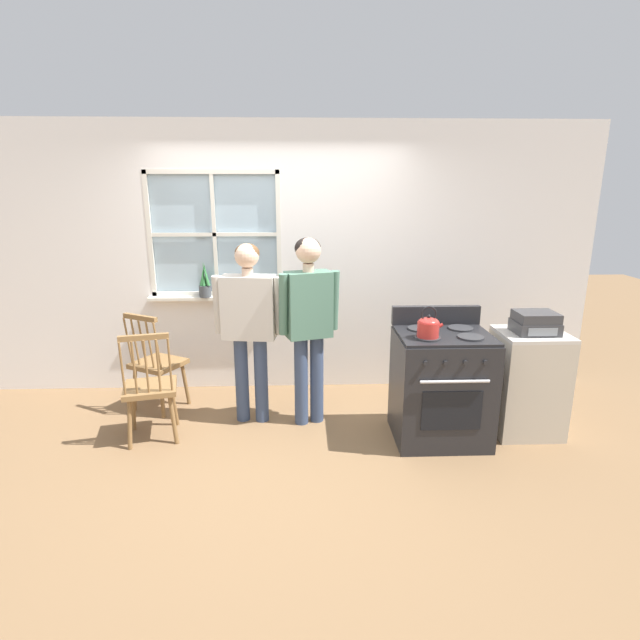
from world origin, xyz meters
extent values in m
plane|color=brown|center=(0.00, 0.00, 0.00)|extent=(16.00, 16.00, 0.00)
cube|color=white|center=(-2.25, 1.40, 1.35)|extent=(1.90, 0.06, 2.70)
cube|color=white|center=(1.60, 1.40, 1.35)|extent=(3.19, 0.06, 2.70)
cube|color=white|center=(-0.65, 1.40, 0.50)|extent=(1.31, 0.06, 1.00)
cube|color=white|center=(-0.65, 1.40, 2.47)|extent=(1.31, 0.06, 0.47)
cube|color=silver|center=(-0.65, 1.32, 0.98)|extent=(1.37, 0.10, 0.03)
cube|color=#9EB7C6|center=(-0.65, 1.41, 1.61)|extent=(1.25, 0.01, 1.18)
cube|color=silver|center=(-0.65, 1.38, 1.61)|extent=(0.04, 0.02, 1.24)
cube|color=silver|center=(-0.65, 1.38, 1.61)|extent=(1.31, 0.02, 0.04)
cube|color=silver|center=(-1.28, 1.38, 1.61)|extent=(0.04, 0.03, 1.24)
cube|color=silver|center=(-0.01, 1.38, 1.61)|extent=(0.04, 0.03, 1.24)
cube|color=silver|center=(-0.65, 1.38, 2.21)|extent=(1.31, 0.03, 0.04)
cube|color=silver|center=(-0.65, 1.38, 1.02)|extent=(1.31, 0.03, 0.04)
cube|color=olive|center=(-1.16, 0.87, 0.45)|extent=(0.56, 0.55, 0.04)
cylinder|color=olive|center=(-0.93, 0.93, 0.21)|extent=(0.09, 0.06, 0.43)
cylinder|color=olive|center=(-1.23, 1.09, 0.21)|extent=(0.06, 0.09, 0.43)
cylinder|color=olive|center=(-1.08, 0.65, 0.21)|extent=(0.06, 0.09, 0.43)
cylinder|color=olive|center=(-1.38, 0.81, 0.21)|extent=(0.09, 0.06, 0.43)
cylinder|color=olive|center=(-1.08, 0.64, 0.69)|extent=(0.05, 0.07, 0.48)
cylinder|color=olive|center=(-1.16, 0.68, 0.69)|extent=(0.05, 0.07, 0.48)
cylinder|color=olive|center=(-1.24, 0.72, 0.69)|extent=(0.05, 0.07, 0.48)
cylinder|color=olive|center=(-1.32, 0.77, 0.69)|extent=(0.05, 0.07, 0.48)
cylinder|color=olive|center=(-1.40, 0.81, 0.69)|extent=(0.05, 0.07, 0.48)
cube|color=olive|center=(-1.24, 0.72, 0.94)|extent=(0.35, 0.22, 0.04)
cube|color=olive|center=(-1.06, 0.28, 0.45)|extent=(0.50, 0.48, 0.04)
cylinder|color=olive|center=(-0.93, 0.47, 0.21)|extent=(0.07, 0.08, 0.43)
cylinder|color=olive|center=(-1.26, 0.40, 0.21)|extent=(0.08, 0.07, 0.43)
cylinder|color=olive|center=(-0.86, 0.16, 0.21)|extent=(0.08, 0.07, 0.43)
cylinder|color=olive|center=(-1.19, 0.09, 0.21)|extent=(0.07, 0.08, 0.43)
cylinder|color=olive|center=(-0.85, 0.15, 0.69)|extent=(0.03, 0.07, 0.48)
cylinder|color=olive|center=(-0.94, 0.13, 0.69)|extent=(0.03, 0.07, 0.48)
cylinder|color=olive|center=(-1.02, 0.11, 0.69)|extent=(0.03, 0.07, 0.48)
cylinder|color=olive|center=(-1.11, 0.09, 0.69)|extent=(0.03, 0.07, 0.48)
cylinder|color=olive|center=(-1.20, 0.07, 0.69)|extent=(0.03, 0.07, 0.48)
cube|color=olive|center=(-1.02, 0.11, 0.94)|extent=(0.38, 0.12, 0.04)
cylinder|color=#384766|center=(-0.34, 0.58, 0.39)|extent=(0.12, 0.12, 0.79)
cylinder|color=#384766|center=(-0.16, 0.56, 0.39)|extent=(0.12, 0.12, 0.79)
cube|color=beige|center=(-0.25, 0.57, 1.06)|extent=(0.48, 0.26, 0.55)
cylinder|color=beige|center=(-0.52, 0.58, 1.09)|extent=(0.09, 0.12, 0.51)
cylinder|color=beige|center=(0.01, 0.51, 1.09)|extent=(0.09, 0.12, 0.51)
cylinder|color=beige|center=(-0.25, 0.57, 1.37)|extent=(0.10, 0.10, 0.07)
sphere|color=beige|center=(-0.25, 0.57, 1.51)|extent=(0.21, 0.21, 0.21)
ellipsoid|color=brown|center=(-0.25, 0.58, 1.53)|extent=(0.21, 0.21, 0.17)
cylinder|color=#384766|center=(0.20, 0.49, 0.41)|extent=(0.12, 0.12, 0.81)
cylinder|color=#384766|center=(0.34, 0.53, 0.41)|extent=(0.12, 0.12, 0.81)
cube|color=#4C7560|center=(0.27, 0.51, 1.10)|extent=(0.43, 0.31, 0.57)
cylinder|color=#4C7560|center=(0.06, 0.42, 1.12)|extent=(0.11, 0.13, 0.53)
cylinder|color=#4C7560|center=(0.49, 0.56, 1.12)|extent=(0.11, 0.13, 0.53)
cylinder|color=beige|center=(0.27, 0.51, 1.42)|extent=(0.10, 0.10, 0.07)
sphere|color=beige|center=(0.27, 0.51, 1.56)|extent=(0.22, 0.22, 0.22)
ellipsoid|color=black|center=(0.27, 0.52, 1.58)|extent=(0.22, 0.22, 0.18)
cube|color=#232326|center=(1.37, 0.18, 0.45)|extent=(0.76, 0.64, 0.90)
cube|color=black|center=(1.37, 0.18, 0.91)|extent=(0.74, 0.61, 0.02)
cylinder|color=#2D2D30|center=(1.19, 0.05, 0.93)|extent=(0.20, 0.20, 0.02)
cylinder|color=#2D2D30|center=(1.54, 0.05, 0.93)|extent=(0.20, 0.20, 0.02)
cylinder|color=#2D2D30|center=(1.19, 0.31, 0.93)|extent=(0.20, 0.20, 0.02)
cylinder|color=#2D2D30|center=(1.54, 0.31, 0.93)|extent=(0.20, 0.20, 0.02)
cube|color=#232326|center=(1.37, 0.47, 1.00)|extent=(0.76, 0.06, 0.16)
cube|color=black|center=(1.37, -0.15, 0.40)|extent=(0.47, 0.01, 0.32)
cylinder|color=silver|center=(1.37, -0.17, 0.65)|extent=(0.53, 0.02, 0.02)
cylinder|color=#232326|center=(1.14, -0.15, 0.79)|extent=(0.04, 0.02, 0.04)
cylinder|color=#232326|center=(1.29, -0.15, 0.79)|extent=(0.04, 0.02, 0.04)
cylinder|color=#232326|center=(1.44, -0.15, 0.79)|extent=(0.04, 0.02, 0.04)
cylinder|color=#232326|center=(1.59, -0.15, 0.79)|extent=(0.04, 0.02, 0.04)
cylinder|color=red|center=(1.19, 0.05, 1.00)|extent=(0.17, 0.17, 0.12)
ellipsoid|color=red|center=(1.19, 0.05, 1.06)|extent=(0.16, 0.16, 0.07)
sphere|color=black|center=(1.19, 0.05, 1.10)|extent=(0.03, 0.03, 0.03)
cylinder|color=red|center=(1.28, 0.05, 1.02)|extent=(0.08, 0.03, 0.07)
torus|color=black|center=(1.19, 0.05, 1.12)|extent=(0.12, 0.01, 0.12)
cylinder|color=#42474C|center=(-0.76, 1.31, 1.05)|extent=(0.12, 0.12, 0.12)
cylinder|color=#33261C|center=(-0.76, 1.31, 1.10)|extent=(0.11, 0.11, 0.01)
cone|color=#2D7038|center=(-0.74, 1.32, 1.23)|extent=(0.07, 0.05, 0.24)
cone|color=#2D7038|center=(-0.76, 1.33, 1.16)|extent=(0.04, 0.06, 0.11)
cone|color=#2D7038|center=(-0.77, 1.32, 1.22)|extent=(0.09, 0.08, 0.22)
cone|color=#2D7038|center=(-0.78, 1.30, 1.21)|extent=(0.06, 0.05, 0.20)
cone|color=#2D7038|center=(-0.76, 1.29, 1.17)|extent=(0.04, 0.06, 0.12)
cone|color=#2D7038|center=(-0.75, 1.30, 1.23)|extent=(0.10, 0.08, 0.25)
cube|color=beige|center=(2.14, 0.27, 0.43)|extent=(0.55, 0.50, 0.87)
cube|color=beige|center=(2.14, 0.27, 0.89)|extent=(0.55, 0.50, 0.03)
cube|color=#38383A|center=(2.14, 0.25, 0.95)|extent=(0.34, 0.28, 0.10)
cube|color=#38383A|center=(2.14, 0.25, 1.04)|extent=(0.32, 0.27, 0.08)
cube|color=gray|center=(2.14, 0.10, 0.95)|extent=(0.24, 0.01, 0.06)
camera|label=1|loc=(0.21, -3.65, 2.08)|focal=28.00mm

